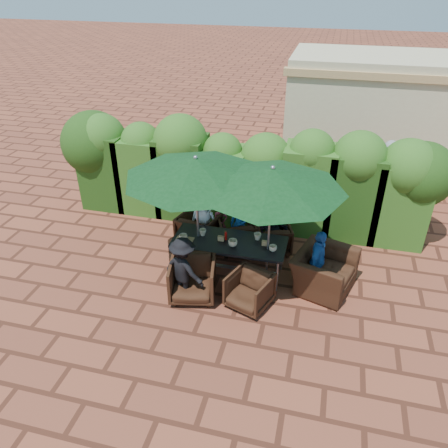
% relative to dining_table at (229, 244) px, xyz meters
% --- Properties ---
extents(ground, '(80.00, 80.00, 0.00)m').
position_rel_dining_table_xyz_m(ground, '(-0.18, -0.18, -0.67)').
color(ground, brown).
rests_on(ground, ground).
extents(dining_table, '(2.22, 0.90, 0.75)m').
position_rel_dining_table_xyz_m(dining_table, '(0.00, 0.00, 0.00)').
color(dining_table, black).
rests_on(dining_table, ground).
extents(umbrella_left, '(2.73, 2.73, 2.46)m').
position_rel_dining_table_xyz_m(umbrella_left, '(-0.65, 0.03, 1.54)').
color(umbrella_left, gray).
rests_on(umbrella_left, ground).
extents(umbrella_right, '(2.65, 2.65, 2.46)m').
position_rel_dining_table_xyz_m(umbrella_right, '(0.77, -0.08, 1.54)').
color(umbrella_right, gray).
rests_on(umbrella_right, ground).
extents(chair_far_left, '(0.97, 0.93, 0.82)m').
position_rel_dining_table_xyz_m(chair_far_left, '(-0.89, 0.84, -0.26)').
color(chair_far_left, black).
rests_on(chair_far_left, ground).
extents(chair_far_mid, '(0.99, 0.96, 0.78)m').
position_rel_dining_table_xyz_m(chair_far_mid, '(-0.05, 0.88, -0.28)').
color(chair_far_mid, black).
rests_on(chair_far_mid, ground).
extents(chair_far_right, '(0.90, 0.87, 0.73)m').
position_rel_dining_table_xyz_m(chair_far_right, '(0.73, 0.98, -0.31)').
color(chair_far_right, black).
rests_on(chair_far_right, ground).
extents(chair_near_left, '(0.97, 0.93, 0.85)m').
position_rel_dining_table_xyz_m(chair_near_left, '(-0.49, -0.88, -0.25)').
color(chair_near_left, black).
rests_on(chair_near_left, ground).
extents(chair_near_right, '(0.90, 0.88, 0.74)m').
position_rel_dining_table_xyz_m(chair_near_right, '(0.59, -0.89, -0.31)').
color(chair_near_right, black).
rests_on(chair_near_right, ground).
extents(chair_end_right, '(1.08, 1.34, 1.02)m').
position_rel_dining_table_xyz_m(chair_end_right, '(1.86, -0.02, -0.16)').
color(chair_end_right, black).
rests_on(chair_end_right, ground).
extents(adult_far_left, '(0.61, 0.38, 1.21)m').
position_rel_dining_table_xyz_m(adult_far_left, '(-0.78, 0.86, -0.07)').
color(adult_far_left, white).
rests_on(adult_far_left, ground).
extents(adult_far_mid, '(0.50, 0.44, 1.22)m').
position_rel_dining_table_xyz_m(adult_far_mid, '(0.02, 0.89, -0.06)').
color(adult_far_mid, '#1E54A3').
rests_on(adult_far_mid, ground).
extents(adult_far_right, '(0.58, 0.36, 1.19)m').
position_rel_dining_table_xyz_m(adult_far_right, '(0.76, 0.92, -0.08)').
color(adult_far_right, black).
rests_on(adult_far_right, ground).
extents(adult_near_left, '(0.91, 0.65, 1.30)m').
position_rel_dining_table_xyz_m(adult_near_left, '(-0.63, -0.97, -0.03)').
color(adult_near_left, black).
rests_on(adult_near_left, ground).
extents(adult_end_right, '(0.50, 0.79, 1.25)m').
position_rel_dining_table_xyz_m(adult_end_right, '(1.72, -0.06, -0.05)').
color(adult_end_right, '#1E54A3').
rests_on(adult_end_right, ground).
extents(child_left, '(0.40, 0.37, 0.89)m').
position_rel_dining_table_xyz_m(child_left, '(-0.48, 1.11, -0.23)').
color(child_left, '#C74659').
rests_on(child_left, ground).
extents(child_right, '(0.29, 0.24, 0.79)m').
position_rel_dining_table_xyz_m(child_right, '(0.42, 1.09, -0.28)').
color(child_right, '#9B4FAB').
rests_on(child_right, ground).
extents(pedestrian_a, '(1.56, 1.31, 1.63)m').
position_rel_dining_table_xyz_m(pedestrian_a, '(1.38, 3.93, 0.14)').
color(pedestrian_a, green).
rests_on(pedestrian_a, ground).
extents(pedestrian_b, '(0.81, 0.52, 1.63)m').
position_rel_dining_table_xyz_m(pedestrian_b, '(2.45, 4.25, 0.14)').
color(pedestrian_b, '#C74659').
rests_on(pedestrian_b, ground).
extents(pedestrian_c, '(1.09, 1.07, 1.63)m').
position_rel_dining_table_xyz_m(pedestrian_c, '(3.22, 4.09, 0.14)').
color(pedestrian_c, gray).
rests_on(pedestrian_c, ground).
extents(cup_a, '(0.17, 0.17, 0.13)m').
position_rel_dining_table_xyz_m(cup_a, '(-0.88, -0.20, 0.14)').
color(cup_a, beige).
rests_on(cup_a, dining_table).
extents(cup_b, '(0.14, 0.14, 0.13)m').
position_rel_dining_table_xyz_m(cup_b, '(-0.57, 0.08, 0.14)').
color(cup_b, beige).
rests_on(cup_b, dining_table).
extents(cup_c, '(0.18, 0.18, 0.14)m').
position_rel_dining_table_xyz_m(cup_c, '(0.10, -0.15, 0.15)').
color(cup_c, beige).
rests_on(cup_c, dining_table).
extents(cup_d, '(0.15, 0.15, 0.14)m').
position_rel_dining_table_xyz_m(cup_d, '(0.52, 0.19, 0.14)').
color(cup_d, beige).
rests_on(cup_d, dining_table).
extents(cup_e, '(0.15, 0.15, 0.12)m').
position_rel_dining_table_xyz_m(cup_e, '(0.87, -0.13, 0.13)').
color(cup_e, beige).
rests_on(cup_e, dining_table).
extents(ketchup_bottle, '(0.04, 0.04, 0.17)m').
position_rel_dining_table_xyz_m(ketchup_bottle, '(-0.08, 0.03, 0.16)').
color(ketchup_bottle, '#B20C0A').
rests_on(ketchup_bottle, dining_table).
extents(sauce_bottle, '(0.04, 0.04, 0.17)m').
position_rel_dining_table_xyz_m(sauce_bottle, '(-0.10, 0.07, 0.16)').
color(sauce_bottle, '#4C230C').
rests_on(sauce_bottle, dining_table).
extents(serving_tray, '(0.35, 0.25, 0.02)m').
position_rel_dining_table_xyz_m(serving_tray, '(-0.86, -0.19, 0.08)').
color(serving_tray, olive).
rests_on(serving_tray, dining_table).
extents(number_block_left, '(0.12, 0.06, 0.10)m').
position_rel_dining_table_xyz_m(number_block_left, '(-0.16, -0.02, 0.13)').
color(number_block_left, '#DCAE70').
rests_on(number_block_left, dining_table).
extents(number_block_right, '(0.12, 0.06, 0.10)m').
position_rel_dining_table_xyz_m(number_block_right, '(0.70, 0.02, 0.13)').
color(number_block_right, '#DCAE70').
rests_on(number_block_right, dining_table).
extents(hedge_wall, '(9.10, 1.60, 2.52)m').
position_rel_dining_table_xyz_m(hedge_wall, '(-0.27, 2.14, 0.68)').
color(hedge_wall, '#12350E').
rests_on(hedge_wall, ground).
extents(building, '(6.20, 3.08, 3.20)m').
position_rel_dining_table_xyz_m(building, '(3.32, 6.81, 0.93)').
color(building, beige).
rests_on(building, ground).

